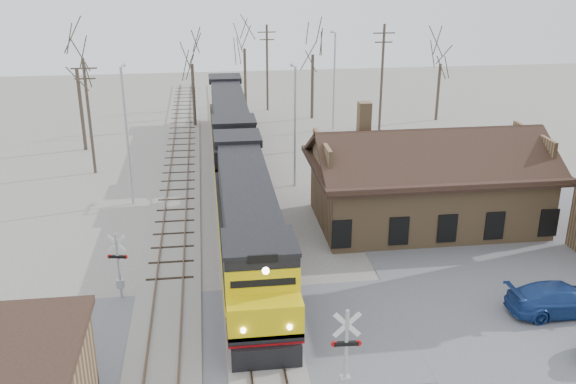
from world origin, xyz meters
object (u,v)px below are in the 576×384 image
at_px(locomotive_lead, 248,222).
at_px(locomotive_trailing, 230,123).
at_px(depot, 426,188).
at_px(parked_car, 561,299).

height_order(locomotive_lead, locomotive_trailing, locomotive_lead).
distance_m(depot, parked_car, 12.40).
bearing_deg(locomotive_lead, locomotive_trailing, 90.00).
height_order(depot, locomotive_trailing, depot).
bearing_deg(locomotive_trailing, locomotive_lead, -90.00).
bearing_deg(parked_car, locomotive_trailing, 26.37).
distance_m(locomotive_lead, locomotive_trailing, 22.32).
height_order(locomotive_trailing, parked_car, locomotive_trailing).
relative_size(depot, locomotive_lead, 0.69).
bearing_deg(locomotive_trailing, parked_car, -63.38).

